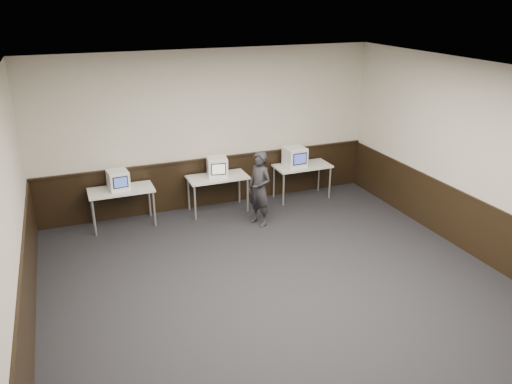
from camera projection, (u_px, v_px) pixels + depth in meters
The scene contains 16 objects.
floor at pixel (294, 305), 7.18m from camera, with size 8.00×8.00×0.00m, color black.
ceiling at pixel (302, 80), 5.99m from camera, with size 8.00×8.00×0.00m, color white.
back_wall at pixel (210, 130), 10.03m from camera, with size 7.00×7.00×0.00m, color beige.
left_wall at pixel (6, 249), 5.38m from camera, with size 8.00×8.00×0.00m, color beige.
right_wall at pixel (500, 170), 7.78m from camera, with size 8.00×8.00×0.00m, color beige.
wainscot_back at pixel (212, 182), 10.43m from camera, with size 6.98×0.04×1.00m, color black.
wainscot_left at pixel (26, 333), 5.80m from camera, with size 0.04×7.98×1.00m, color black.
wainscot_right at pixel (487, 234), 8.18m from camera, with size 0.04×7.98×1.00m, color black.
wainscot_rail at pixel (212, 158), 10.22m from camera, with size 6.98×0.06×0.04m, color black.
desk_left at pixel (121, 193), 9.38m from camera, with size 1.20×0.60×0.75m.
desk_center at pixel (218, 180), 10.03m from camera, with size 1.20×0.60×0.75m.
desk_right at pixel (302, 168), 10.68m from camera, with size 1.20×0.60×0.75m.
emac_left at pixel (118, 180), 9.29m from camera, with size 0.40×0.43×0.37m.
emac_center at pixel (217, 167), 9.96m from camera, with size 0.46×0.47×0.39m.
emac_right at pixel (295, 157), 10.51m from camera, with size 0.43×0.47×0.42m.
person at pixel (259, 189), 9.42m from camera, with size 0.53×0.35×1.46m, color black.
Camera 1 is at (-2.75, -5.43, 4.17)m, focal length 35.00 mm.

